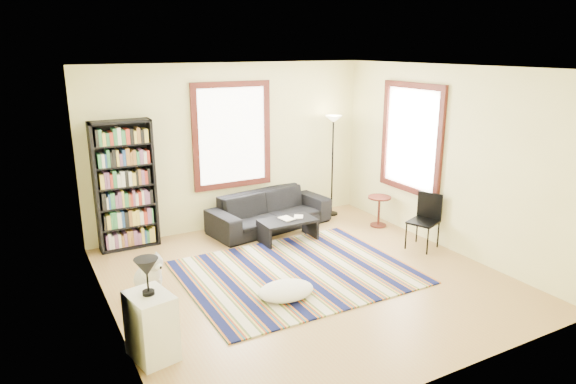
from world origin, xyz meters
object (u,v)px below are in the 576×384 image
folding_chair (423,222)px  white_cabinet (151,326)px  floor_lamp (332,166)px  dog (147,271)px  coffee_table (287,230)px  bookshelf (125,186)px  side_table (379,211)px  floor_cushion (286,291)px  sofa (270,210)px

folding_chair → white_cabinet: size_ratio=1.23×
floor_lamp → dog: bearing=-158.4°
coffee_table → bookshelf: bearing=157.4°
floor_lamp → folding_chair: (0.32, -2.09, -0.50)m
side_table → folding_chair: 1.15m
bookshelf → dog: size_ratio=3.57×
white_cabinet → coffee_table: bearing=27.2°
floor_cushion → side_table: size_ratio=1.35×
folding_chair → white_cabinet: folding_chair is taller
bookshelf → floor_cushion: bookshelf is taller
sofa → white_cabinet: size_ratio=3.05×
sofa → dog: 2.84m
sofa → side_table: size_ratio=3.96×
sofa → side_table: bearing=-35.2°
coffee_table → white_cabinet: white_cabinet is taller
floor_cushion → dog: (-1.48, 1.00, 0.19)m
sofa → coffee_table: 0.70m
sofa → white_cabinet: white_cabinet is taller
coffee_table → side_table: 1.75m
coffee_table → side_table: (1.74, -0.15, 0.09)m
coffee_table → floor_cushion: coffee_table is taller
floor_lamp → side_table: bearing=-68.9°
sofa → coffee_table: bearing=-101.2°
coffee_table → dog: dog is taller
bookshelf → floor_lamp: bearing=-2.6°
floor_lamp → side_table: 1.21m
side_table → floor_cushion: bearing=-149.9°
sofa → bookshelf: bearing=164.5°
coffee_table → floor_lamp: bearing=30.0°
floor_cushion → side_table: (2.70, 1.56, 0.18)m
floor_lamp → side_table: size_ratio=3.44×
sofa → side_table: 1.91m
coffee_table → floor_cushion: 1.97m
coffee_table → white_cabinet: 3.53m
folding_chair → dog: folding_chair is taller
bookshelf → white_cabinet: size_ratio=2.86×
floor_cushion → folding_chair: folding_chair is taller
side_table → dog: 4.21m
bookshelf → side_table: size_ratio=3.70×
coffee_table → folding_chair: size_ratio=1.05×
folding_chair → white_cabinet: (-4.45, -0.90, -0.08)m
floor_cushion → sofa: bearing=67.7°
bookshelf → coffee_table: (2.31, -0.96, -0.82)m
side_table → white_cabinet: bearing=-155.6°
coffee_table → dog: (-2.44, -0.72, 0.10)m
sofa → side_table: (1.71, -0.85, -0.04)m
floor_lamp → white_cabinet: floor_lamp is taller
coffee_table → side_table: bearing=-5.1°
floor_lamp → dog: (-3.81, -1.51, -0.65)m
floor_lamp → folding_chair: floor_lamp is taller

